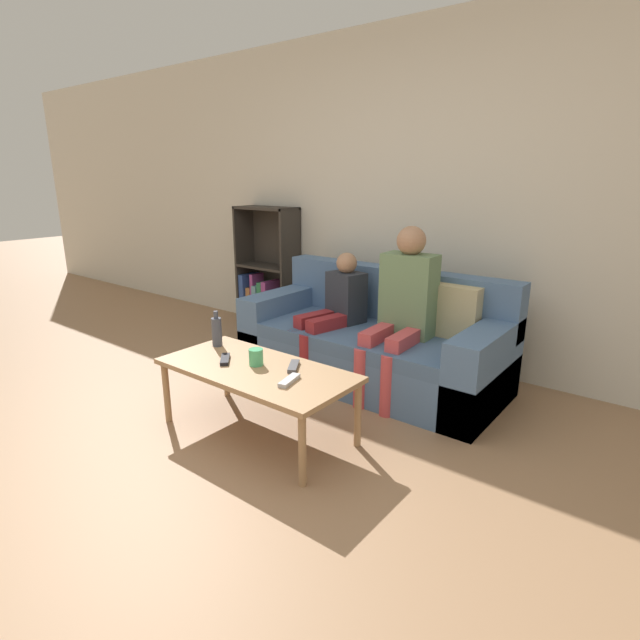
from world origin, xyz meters
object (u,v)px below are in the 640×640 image
Objects in this scene: person_adult at (404,302)px; tv_remote_2 at (294,366)px; couch at (374,345)px; person_child at (334,309)px; cup_near at (256,357)px; coffee_table at (256,374)px; tv_remote_0 at (225,359)px; tv_remote_1 at (289,380)px; bottle at (217,331)px; bookshelf at (268,284)px.

tv_remote_2 is (-0.19, -0.91, -0.23)m from person_adult.
person_child is at bearing -158.75° from couch.
tv_remote_2 is (0.20, 0.10, -0.04)m from cup_near.
person_adult is 0.96m from tv_remote_2.
coffee_table is at bearing -67.20° from person_child.
tv_remote_2 is (0.07, -0.99, 0.15)m from couch.
couch reaches higher than tv_remote_0.
coffee_table is 1.26× the size of person_child.
cup_near is at bearing 154.12° from tv_remote_1.
tv_remote_1 is at bearing -11.69° from bottle.
tv_remote_1 is (0.32, -0.07, -0.04)m from cup_near.
person_child is 1.04m from tv_remote_0.
couch is 1.11m from cup_near.
couch is 2.06× the size of person_child.
coffee_table is at bearing -33.93° from tv_remote_0.
bookshelf is 5.11× the size of bottle.
tv_remote_2 is (0.39, 0.17, 0.00)m from tv_remote_0.
coffee_table is 0.22m from tv_remote_2.
person_adult is 7.47× the size of tv_remote_0.
person_child is 0.99m from cup_near.
bookshelf is at bearing 132.02° from cup_near.
tv_remote_0 is 0.92× the size of tv_remote_2.
cup_near is (1.44, -1.60, 0.03)m from bookshelf.
cup_near reaches higher than tv_remote_2.
cup_near reaches higher than coffee_table.
tv_remote_2 is (0.18, 0.13, 0.05)m from coffee_table.
bookshelf reaches higher than tv_remote_2.
couch is 0.47m from person_adult.
coffee_table is (-0.10, -1.11, 0.10)m from couch.
person_child is 4.00× the size of bottle.
bottle is (-0.83, -0.92, -0.14)m from person_adult.
bookshelf is 2.22m from tv_remote_2.
couch is at bearing 83.23° from cup_near.
bookshelf is 2.08m from tv_remote_0.
bottle is at bearing 147.95° from tv_remote_2.
couch is 1.00m from tv_remote_2.
bookshelf is at bearing 160.18° from person_adult.
coffee_table is 1.01× the size of person_adult.
cup_near is at bearing -11.10° from bottle.
tv_remote_1 is 0.76× the size of bottle.
person_child is 1.15m from tv_remote_1.
tv_remote_2 reaches higher than coffee_table.
couch reaches higher than tv_remote_2.
person_adult reaches higher than coffee_table.
coffee_table is 5.04× the size of bottle.
tv_remote_1 is at bearing -12.50° from cup_near.
coffee_table is 0.23m from tv_remote_0.
couch is 12.39× the size of tv_remote_0.
person_adult reaches higher than tv_remote_0.
person_child reaches higher than cup_near.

